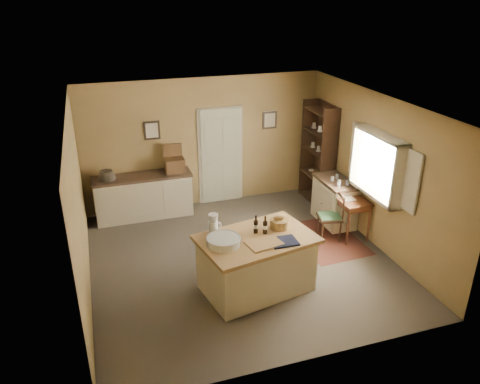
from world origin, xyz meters
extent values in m
plane|color=brown|center=(0.00, 0.00, 0.00)|extent=(5.00, 5.00, 0.00)
cube|color=olive|center=(0.00, 2.50, 1.35)|extent=(5.00, 0.10, 2.70)
cube|color=olive|center=(0.00, -2.50, 1.35)|extent=(5.00, 0.10, 2.70)
cube|color=olive|center=(-2.50, 0.00, 1.35)|extent=(0.10, 5.00, 2.70)
cube|color=olive|center=(2.50, 0.00, 1.35)|extent=(0.10, 5.00, 2.70)
plane|color=silver|center=(0.00, 0.00, 2.70)|extent=(5.00, 5.00, 0.00)
cube|color=#B2B295|center=(0.35, 2.47, 1.05)|extent=(0.97, 0.06, 2.11)
cube|color=black|center=(-1.05, 2.48, 1.72)|extent=(0.32, 0.02, 0.38)
cube|color=beige|center=(-1.05, 2.47, 1.72)|extent=(0.24, 0.01, 0.30)
cube|color=black|center=(1.45, 2.48, 1.72)|extent=(0.32, 0.02, 0.38)
cube|color=beige|center=(1.45, 2.47, 1.72)|extent=(0.24, 0.01, 0.30)
cube|color=#B9B196|center=(2.38, -0.20, 1.02)|extent=(0.25, 1.32, 0.06)
cube|color=#B9B196|center=(2.38, -0.20, 2.08)|extent=(0.25, 1.32, 0.06)
cube|color=white|center=(2.50, -0.20, 1.55)|extent=(0.01, 1.20, 1.00)
cube|color=#B9B196|center=(2.46, -1.02, 1.55)|extent=(0.04, 0.35, 1.00)
cube|color=#B9B196|center=(2.46, 0.62, 1.55)|extent=(0.04, 0.35, 1.00)
cube|color=#B9B196|center=(-0.03, -0.85, 0.42)|extent=(1.74, 1.27, 0.85)
cube|color=#A5784F|center=(-0.03, -0.85, 0.88)|extent=(1.87, 1.41, 0.06)
cylinder|color=white|center=(-0.56, -0.90, 0.96)|extent=(0.49, 0.49, 0.11)
cube|color=#A5784F|center=(0.00, -1.08, 0.92)|extent=(0.55, 0.43, 0.03)
cube|color=black|center=(0.29, -1.11, 0.92)|extent=(0.40, 0.32, 0.02)
cylinder|color=olive|center=(0.41, -0.67, 0.98)|extent=(0.30, 0.30, 0.14)
cylinder|color=black|center=(0.00, -0.71, 1.05)|extent=(0.07, 0.07, 0.29)
cylinder|color=black|center=(0.13, -0.78, 1.05)|extent=(0.07, 0.07, 0.29)
cube|color=#B9B196|center=(-1.35, 2.20, 0.42)|extent=(1.90, 0.52, 0.85)
cube|color=#332319|center=(-1.35, 2.20, 0.88)|extent=(1.94, 0.55, 0.05)
cube|color=#4A3019|center=(-0.68, 2.20, 1.04)|extent=(0.38, 0.29, 0.28)
cylinder|color=#59544F|center=(-2.02, 2.20, 0.99)|extent=(0.32, 0.32, 0.18)
cube|color=#54211A|center=(1.75, 0.20, 0.00)|extent=(1.16, 1.64, 0.01)
cube|color=#371C0F|center=(2.20, 0.26, 0.75)|extent=(0.51, 0.83, 0.03)
cube|color=#371C0F|center=(2.20, 0.26, 0.68)|extent=(0.45, 0.77, 0.10)
cube|color=silver|center=(2.15, 0.26, 0.77)|extent=(0.22, 0.30, 0.01)
cylinder|color=black|center=(2.30, 0.49, 0.79)|extent=(0.05, 0.05, 0.05)
cylinder|color=#371C0F|center=(1.99, -0.12, 0.36)|extent=(0.04, 0.04, 0.72)
cylinder|color=#371C0F|center=(2.41, -0.12, 0.36)|extent=(0.04, 0.04, 0.72)
cylinder|color=#371C0F|center=(1.99, 0.63, 0.36)|extent=(0.04, 0.04, 0.72)
cylinder|color=#371C0F|center=(2.41, 0.63, 0.36)|extent=(0.04, 0.04, 0.72)
cube|color=#B9B196|center=(2.20, 0.79, 0.42)|extent=(0.53, 0.96, 0.85)
cube|color=#332319|center=(2.20, 0.79, 0.88)|extent=(0.56, 1.00, 0.05)
cylinder|color=silver|center=(2.17, 0.64, 0.95)|extent=(0.23, 0.23, 0.09)
cube|color=black|center=(2.31, 1.35, 1.08)|extent=(0.37, 0.04, 2.16)
cube|color=black|center=(2.31, 2.28, 1.08)|extent=(0.37, 0.04, 2.16)
cube|color=black|center=(2.48, 1.82, 1.08)|extent=(0.02, 0.97, 2.16)
cube|color=black|center=(2.31, 1.82, 0.05)|extent=(0.37, 0.93, 0.03)
cube|color=black|center=(2.31, 1.82, 0.59)|extent=(0.37, 0.93, 0.03)
cube|color=black|center=(2.31, 1.82, 1.13)|extent=(0.37, 0.93, 0.03)
cube|color=black|center=(2.31, 1.82, 1.56)|extent=(0.37, 0.93, 0.03)
cube|color=black|center=(2.31, 1.82, 2.00)|extent=(0.37, 0.93, 0.03)
cylinder|color=white|center=(2.31, 1.82, 1.19)|extent=(0.12, 0.12, 0.11)
camera|label=1|loc=(-2.14, -6.57, 4.36)|focal=35.00mm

